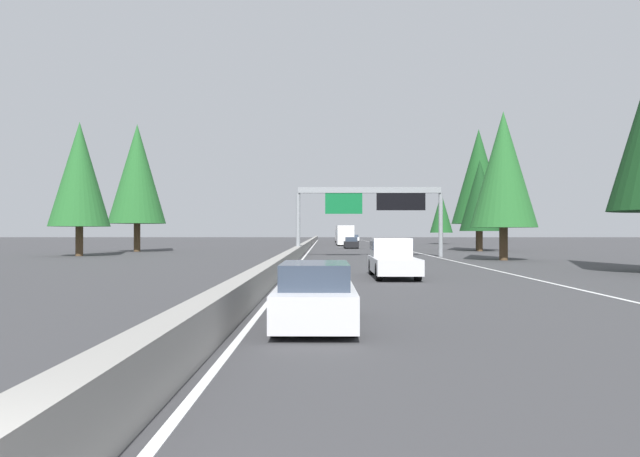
{
  "coord_description": "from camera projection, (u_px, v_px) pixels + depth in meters",
  "views": [
    {
      "loc": [
        -2.33,
        -1.98,
        2.18
      ],
      "look_at": [
        56.19,
        -1.53,
        2.49
      ],
      "focal_mm": 32.31,
      "sensor_mm": 36.0,
      "label": 1
    }
  ],
  "objects": [
    {
      "name": "ground_plane",
      "position": [
        306.0,
        252.0,
        62.33
      ],
      "size": [
        320.0,
        320.0,
        0.0
      ],
      "primitive_type": "plane",
      "color": "#38383A"
    },
    {
      "name": "median_barrier",
      "position": [
        309.0,
        244.0,
        82.34
      ],
      "size": [
        180.0,
        0.56,
        0.9
      ],
      "primitive_type": "cube",
      "color": "gray",
      "rests_on": "ground"
    },
    {
      "name": "shoulder_stripe_right",
      "position": [
        400.0,
        249.0,
        72.24
      ],
      "size": [
        160.0,
        0.16,
        0.01
      ],
      "primitive_type": "cube",
      "color": "silver",
      "rests_on": "ground"
    },
    {
      "name": "shoulder_stripe_median",
      "position": [
        311.0,
        249.0,
        72.33
      ],
      "size": [
        160.0,
        0.16,
        0.01
      ],
      "primitive_type": "cube",
      "color": "silver",
      "rests_on": "ground"
    },
    {
      "name": "sign_gantry_overhead",
      "position": [
        371.0,
        201.0,
        49.62
      ],
      "size": [
        0.5,
        12.68,
        6.01
      ],
      "color": "gray",
      "rests_on": "ground"
    },
    {
      "name": "sedan_far_right",
      "position": [
        315.0,
        296.0,
        13.27
      ],
      "size": [
        4.4,
        1.8,
        1.47
      ],
      "color": "silver",
      "rests_on": "ground"
    },
    {
      "name": "pickup_mid_center",
      "position": [
        392.0,
        258.0,
        27.61
      ],
      "size": [
        5.6,
        2.0,
        1.86
      ],
      "color": "silver",
      "rests_on": "ground"
    },
    {
      "name": "sedan_far_center",
      "position": [
        351.0,
        243.0,
        74.68
      ],
      "size": [
        4.4,
        1.8,
        1.47
      ],
      "color": "black",
      "rests_on": "ground"
    },
    {
      "name": "sedan_near_right",
      "position": [
        355.0,
        238.0,
        129.74
      ],
      "size": [
        4.4,
        1.8,
        1.47
      ],
      "color": "white",
      "rests_on": "ground"
    },
    {
      "name": "bus_mid_right",
      "position": [
        345.0,
        235.0,
        91.23
      ],
      "size": [
        11.5,
        2.55,
        3.1
      ],
      "color": "white",
      "rests_on": "ground"
    },
    {
      "name": "box_truck_distant_a",
      "position": [
        342.0,
        235.0,
        108.89
      ],
      "size": [
        8.5,
        2.4,
        2.95
      ],
      "color": "white",
      "rests_on": "ground"
    },
    {
      "name": "conifer_right_near",
      "position": [
        503.0,
        170.0,
        43.61
      ],
      "size": [
        4.98,
        4.98,
        11.32
      ],
      "color": "#4C3823",
      "rests_on": "ground"
    },
    {
      "name": "conifer_right_mid",
      "position": [
        480.0,
        196.0,
        63.89
      ],
      "size": [
        4.48,
        4.48,
        10.18
      ],
      "color": "#4C3823",
      "rests_on": "ground"
    },
    {
      "name": "conifer_right_far",
      "position": [
        479.0,
        177.0,
        66.55
      ],
      "size": [
        6.19,
        6.19,
        14.07
      ],
      "color": "#4C3823",
      "rests_on": "ground"
    },
    {
      "name": "conifer_right_distant",
      "position": [
        441.0,
        213.0,
        101.67
      ],
      "size": [
        3.99,
        3.99,
        9.06
      ],
      "color": "#4C3823",
      "rests_on": "ground"
    },
    {
      "name": "conifer_left_near",
      "position": [
        79.0,
        174.0,
        51.23
      ],
      "size": [
        5.27,
        5.27,
        11.98
      ],
      "color": "#4C3823",
      "rests_on": "ground"
    },
    {
      "name": "conifer_left_mid",
      "position": [
        137.0,
        174.0,
        62.7
      ],
      "size": [
        6.13,
        6.13,
        13.92
      ],
      "color": "#4C3823",
      "rests_on": "ground"
    }
  ]
}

